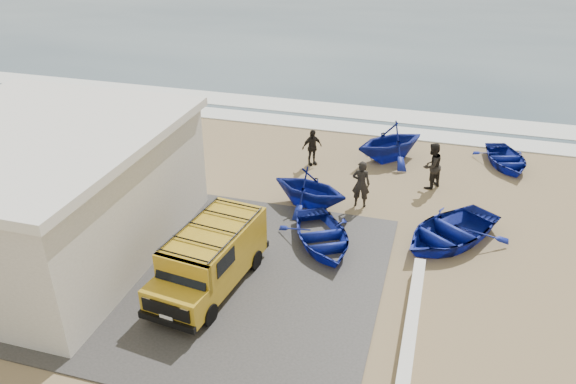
# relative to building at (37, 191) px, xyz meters

# --- Properties ---
(ground) EXTENTS (160.00, 160.00, 0.00)m
(ground) POSITION_rel_building_xyz_m (7.50, 2.00, -2.16)
(ground) COLOR #907953
(slab) EXTENTS (12.00, 10.00, 0.05)m
(slab) POSITION_rel_building_xyz_m (5.50, -0.00, -2.14)
(slab) COLOR #403E3B
(slab) RESTS_ON ground
(surf_line) EXTENTS (180.00, 1.60, 0.06)m
(surf_line) POSITION_rel_building_xyz_m (7.50, 14.00, -2.13)
(surf_line) COLOR white
(surf_line) RESTS_ON ground
(surf_wash) EXTENTS (180.00, 2.20, 0.04)m
(surf_wash) POSITION_rel_building_xyz_m (7.50, 16.50, -2.14)
(surf_wash) COLOR white
(surf_wash) RESTS_ON ground
(building) EXTENTS (8.40, 9.40, 4.30)m
(building) POSITION_rel_building_xyz_m (0.00, 0.00, 0.00)
(building) COLOR silver
(building) RESTS_ON ground
(parapet) EXTENTS (0.35, 6.00, 0.55)m
(parapet) POSITION_rel_building_xyz_m (12.50, -1.00, -1.89)
(parapet) COLOR silver
(parapet) RESTS_ON ground
(van) EXTENTS (2.38, 4.84, 1.99)m
(van) POSITION_rel_building_xyz_m (6.32, -0.45, -1.09)
(van) COLOR gold
(van) RESTS_ON ground
(boat_near_left) EXTENTS (4.04, 4.46, 0.76)m
(boat_near_left) POSITION_rel_building_xyz_m (9.12, 2.68, -1.79)
(boat_near_left) COLOR #132395
(boat_near_left) RESTS_ON ground
(boat_near_right) EXTENTS (4.96, 5.21, 0.88)m
(boat_near_right) POSITION_rel_building_xyz_m (13.34, 4.16, -1.72)
(boat_near_right) COLOR #132395
(boat_near_right) RESTS_ON ground
(boat_mid_left) EXTENTS (3.71, 3.42, 1.64)m
(boat_mid_left) POSITION_rel_building_xyz_m (8.00, 5.28, -1.34)
(boat_mid_left) COLOR #132395
(boat_mid_left) RESTS_ON ground
(boat_far_left) EXTENTS (4.60, 4.59, 1.84)m
(boat_far_left) POSITION_rel_building_xyz_m (10.44, 10.58, -1.24)
(boat_far_left) COLOR #132395
(boat_far_left) RESTS_ON ground
(boat_far_right) EXTENTS (3.20, 3.83, 0.68)m
(boat_far_right) POSITION_rel_building_xyz_m (15.59, 11.36, -1.82)
(boat_far_right) COLOR #132395
(boat_far_right) RESTS_ON ground
(fisherman_front) EXTENTS (0.72, 0.49, 1.92)m
(fisherman_front) POSITION_rel_building_xyz_m (9.89, 5.88, -1.20)
(fisherman_front) COLOR black
(fisherman_front) RESTS_ON ground
(fisherman_middle) EXTENTS (1.17, 1.22, 1.98)m
(fisherman_middle) POSITION_rel_building_xyz_m (12.43, 8.26, -1.18)
(fisherman_middle) COLOR black
(fisherman_middle) RESTS_ON ground
(fisherman_back) EXTENTS (1.00, 0.96, 1.67)m
(fisherman_back) POSITION_rel_building_xyz_m (7.14, 9.09, -1.33)
(fisherman_back) COLOR black
(fisherman_back) RESTS_ON ground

